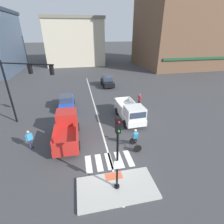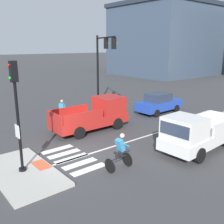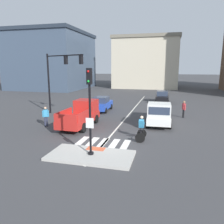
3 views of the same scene
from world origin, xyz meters
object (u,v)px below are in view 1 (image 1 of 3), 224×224
car_blue_westbound_far (67,102)px  pickup_truck_white_eastbound_mid (130,113)px  pickup_truck_red_westbound_near (67,128)px  traffic_light_mast (21,82)px  signal_pole (118,149)px  pedestrian_waiting_far_side (139,99)px  cyclist (135,139)px  pedestrian_at_curb_left (29,138)px  car_black_eastbound_distant (107,81)px

car_blue_westbound_far → pickup_truck_white_eastbound_mid: size_ratio=0.80×
car_blue_westbound_far → pickup_truck_red_westbound_near: bearing=-87.8°
traffic_light_mast → pickup_truck_red_westbound_near: traffic_light_mast is taller
signal_pole → car_blue_westbound_far: (-3.29, 12.78, -2.18)m
pickup_truck_white_eastbound_mid → pedestrian_waiting_far_side: (2.25, 3.45, 0.00)m
signal_pole → pedestrian_waiting_far_side: signal_pole is taller
car_blue_westbound_far → cyclist: bearing=-58.4°
pickup_truck_white_eastbound_mid → pedestrian_at_curb_left: pickup_truck_white_eastbound_mid is taller
signal_pole → car_blue_westbound_far: size_ratio=1.14×
signal_pole → pickup_truck_red_westbound_near: size_ratio=0.92×
pedestrian_at_curb_left → traffic_light_mast: bearing=102.1°
car_black_eastbound_distant → car_blue_westbound_far: size_ratio=1.00×
pickup_truck_white_eastbound_mid → cyclist: (-0.98, -4.43, -0.11)m
signal_pole → cyclist: size_ratio=2.81×
pickup_truck_white_eastbound_mid → car_black_eastbound_distant: bearing=90.5°
car_blue_westbound_far → cyclist: cyclist is taller
signal_pole → traffic_light_mast: size_ratio=0.75×
car_blue_westbound_far → cyclist: size_ratio=2.46×
signal_pole → car_blue_westbound_far: 13.37m
traffic_light_mast → pickup_truck_red_westbound_near: (3.80, -3.47, -3.42)m
car_black_eastbound_distant → pickup_truck_red_westbound_near: pickup_truck_red_westbound_near is taller
car_blue_westbound_far → cyclist: 10.79m
traffic_light_mast → pickup_truck_white_eastbound_mid: (10.17, -1.62, -3.42)m
traffic_light_mast → pedestrian_at_curb_left: size_ratio=3.76×
pickup_truck_white_eastbound_mid → pedestrian_waiting_far_side: 4.12m
car_black_eastbound_distant → cyclist: (-0.86, -17.20, 0.06)m
pickup_truck_white_eastbound_mid → pickup_truck_red_westbound_near: 6.63m
car_blue_westbound_far → pickup_truck_white_eastbound_mid: (6.63, -4.77, 0.17)m
signal_pole → pedestrian_waiting_far_side: bearing=64.0°
pickup_truck_white_eastbound_mid → pedestrian_at_curb_left: (-9.22, -2.78, 0.00)m
traffic_light_mast → pedestrian_waiting_far_side: bearing=8.4°
traffic_light_mast → cyclist: size_ratio=3.74×
cyclist → pickup_truck_white_eastbound_mid: bearing=77.6°
signal_pole → pedestrian_waiting_far_side: size_ratio=2.83×
car_blue_westbound_far → cyclist: (5.65, -9.20, 0.06)m
pickup_truck_red_westbound_near → signal_pole: bearing=-63.8°
car_black_eastbound_distant → traffic_light_mast: bearing=-132.0°
cyclist → signal_pole: bearing=-123.4°
car_blue_westbound_far → pickup_truck_red_westbound_near: size_ratio=0.81×
pickup_truck_white_eastbound_mid → pedestrian_waiting_far_side: size_ratio=3.10×
pedestrian_at_curb_left → pedestrian_waiting_far_side: (11.47, 6.23, 0.00)m
car_black_eastbound_distant → pickup_truck_white_eastbound_mid: size_ratio=0.80×
traffic_light_mast → pedestrian_waiting_far_side: (12.42, 1.83, -3.41)m
cyclist → pedestrian_waiting_far_side: cyclist is taller
car_black_eastbound_distant → pickup_truck_white_eastbound_mid: 12.78m
car_black_eastbound_distant → pedestrian_waiting_far_side: bearing=-75.8°
pickup_truck_white_eastbound_mid → cyclist: size_ratio=3.08×
signal_pole → pedestrian_waiting_far_side: 12.91m
signal_pole → car_blue_westbound_far: signal_pole is taller
signal_pole → car_black_eastbound_distant: size_ratio=1.14×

